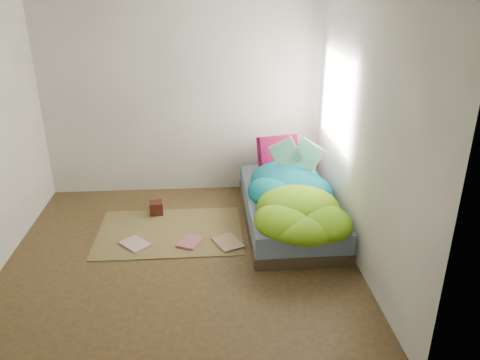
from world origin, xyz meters
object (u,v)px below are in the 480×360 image
(pillow_magenta, at_px, (278,155))
(floor_book_b, at_px, (181,240))
(bed, at_px, (289,208))
(floor_book_a, at_px, (126,248))
(wooden_box, at_px, (156,208))
(open_book, at_px, (297,147))

(pillow_magenta, xyz_separation_m, floor_book_b, (-1.19, -1.04, -0.56))
(bed, relative_size, floor_book_a, 6.63)
(pillow_magenta, xyz_separation_m, floor_book_a, (-1.76, -1.16, -0.56))
(floor_book_a, bearing_deg, wooden_box, 30.29)
(floor_book_a, bearing_deg, pillow_magenta, -9.24)
(bed, relative_size, floor_book_b, 7.05)
(wooden_box, bearing_deg, open_book, -1.54)
(bed, bearing_deg, floor_book_a, -164.15)
(bed, height_order, pillow_magenta, pillow_magenta)
(pillow_magenta, xyz_separation_m, open_book, (0.15, -0.41, 0.25))
(open_book, distance_m, wooden_box, 1.83)
(open_book, bearing_deg, bed, -99.50)
(wooden_box, xyz_separation_m, floor_book_b, (0.32, -0.67, -0.06))
(open_book, relative_size, floor_book_b, 1.81)
(floor_book_b, bearing_deg, bed, 42.29)
(wooden_box, xyz_separation_m, floor_book_a, (-0.24, -0.79, -0.07))
(bed, xyz_separation_m, floor_book_a, (-1.80, -0.51, -0.14))
(bed, xyz_separation_m, wooden_box, (-1.56, 0.28, -0.08))
(pillow_magenta, distance_m, wooden_box, 1.64)
(floor_book_a, height_order, floor_book_b, floor_book_b)
(open_book, bearing_deg, floor_book_a, -143.53)
(open_book, xyz_separation_m, wooden_box, (-1.67, 0.04, -0.75))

